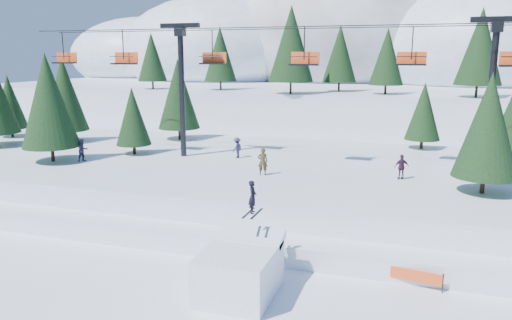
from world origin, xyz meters
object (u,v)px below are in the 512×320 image
(jump_kicker, at_px, (240,270))
(chairlift, at_px, (303,70))
(banner_near, at_px, (410,275))
(banner_far, at_px, (436,267))

(jump_kicker, height_order, chairlift, chairlift)
(jump_kicker, xyz_separation_m, banner_near, (7.17, 3.06, -0.61))
(jump_kicker, relative_size, chairlift, 0.10)
(jump_kicker, relative_size, banner_near, 1.71)
(chairlift, bearing_deg, jump_kicker, -86.66)
(jump_kicker, bearing_deg, banner_far, 28.14)
(jump_kicker, distance_m, banner_near, 7.82)
(jump_kicker, bearing_deg, banner_near, 23.14)
(chairlift, bearing_deg, banner_far, -51.84)
(chairlift, distance_m, banner_far, 17.38)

